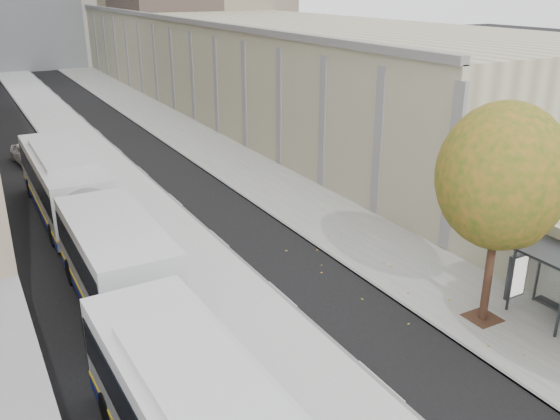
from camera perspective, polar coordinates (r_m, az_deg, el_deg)
bus_platform at (r=36.75m, az=-15.98°, el=2.85°), size 4.25×150.00×0.15m
sidewalk at (r=39.16m, az=-4.56°, el=4.65°), size 4.75×150.00×0.08m
building_tan at (r=69.08m, az=-6.16°, el=15.04°), size 18.00×92.00×8.00m
tree_c at (r=20.13m, az=20.60°, el=3.01°), size 4.20×4.20×7.28m
bus_far at (r=27.39m, az=-18.47°, el=0.07°), size 2.81×19.03×3.17m
distant_car at (r=42.07m, az=-23.12°, el=5.02°), size 2.06×3.95×1.28m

